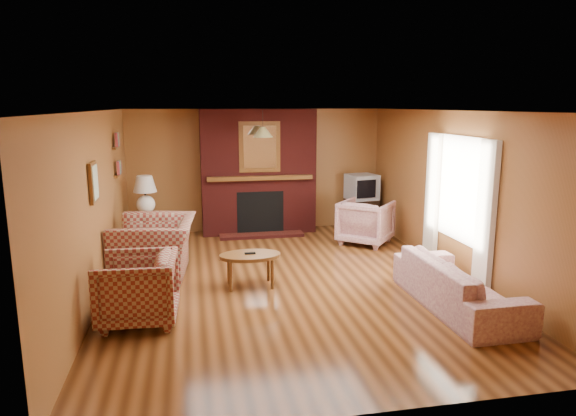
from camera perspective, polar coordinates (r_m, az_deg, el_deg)
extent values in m
plane|color=#45240E|center=(7.39, -0.09, -8.21)|extent=(6.50, 6.50, 0.00)
plane|color=white|center=(6.96, -0.10, 10.75)|extent=(6.50, 6.50, 0.00)
plane|color=#92582D|center=(10.25, -3.51, 4.22)|extent=(6.50, 0.00, 6.50)
plane|color=#92582D|center=(4.02, 8.69, -7.30)|extent=(6.50, 0.00, 6.50)
plane|color=#92582D|center=(7.06, -20.46, 0.22)|extent=(0.00, 6.50, 6.50)
plane|color=#92582D|center=(7.93, 17.96, 1.55)|extent=(0.00, 6.50, 6.50)
cube|color=#48110F|center=(10.00, -3.33, 4.04)|extent=(2.20, 0.50, 2.40)
cube|color=black|center=(9.90, -3.10, -0.43)|extent=(0.90, 0.06, 0.80)
cube|color=#48110F|center=(9.83, -2.94, -3.03)|extent=(1.60, 0.35, 0.06)
cube|color=brown|center=(9.75, -3.11, 3.38)|extent=(2.00, 0.18, 0.08)
cube|color=brown|center=(9.71, -3.17, 6.79)|extent=(0.78, 0.05, 0.95)
cube|color=white|center=(9.68, -3.15, 6.78)|extent=(0.62, 0.02, 0.80)
cube|color=beige|center=(7.12, 21.11, -0.96)|extent=(0.08, 0.35, 2.00)
cube|color=beige|center=(8.40, 15.75, 1.18)|extent=(0.08, 0.35, 2.00)
cube|color=white|center=(7.73, 18.58, 2.03)|extent=(0.03, 1.10, 1.50)
cube|color=brown|center=(8.88, -18.38, 3.52)|extent=(0.06, 0.55, 0.04)
cube|color=brown|center=(8.84, -18.57, 6.41)|extent=(0.06, 0.55, 0.04)
cube|color=brown|center=(6.70, -20.83, 2.68)|extent=(0.04, 0.40, 0.50)
cube|color=silver|center=(6.70, -20.62, 2.69)|extent=(0.01, 0.32, 0.42)
cylinder|color=black|center=(9.23, -2.82, 9.78)|extent=(0.01, 0.01, 0.35)
cone|color=tan|center=(9.24, -2.80, 8.42)|extent=(0.36, 0.36, 0.18)
imported|color=maroon|center=(7.82, -14.55, -4.24)|extent=(1.24, 1.39, 0.84)
imported|color=maroon|center=(6.21, -16.41, -8.63)|extent=(0.93, 0.90, 0.81)
imported|color=beige|center=(6.74, 18.36, -8.03)|extent=(0.84, 2.10, 0.61)
imported|color=beige|center=(9.39, 8.63, -1.54)|extent=(1.21, 1.21, 0.79)
ellipsoid|color=brown|center=(7.10, -4.24, -5.31)|extent=(0.85, 0.52, 0.05)
cube|color=black|center=(7.09, -4.24, -5.04)|extent=(0.15, 0.05, 0.02)
cylinder|color=brown|center=(7.37, -2.16, -6.56)|extent=(0.05, 0.05, 0.42)
cylinder|color=brown|center=(7.31, -6.59, -6.78)|extent=(0.05, 0.05, 0.42)
cylinder|color=brown|center=(7.05, -1.74, -7.39)|extent=(0.05, 0.05, 0.42)
cylinder|color=brown|center=(6.99, -6.38, -7.63)|extent=(0.05, 0.05, 0.42)
cube|color=brown|center=(9.57, -15.38, -2.25)|extent=(0.47, 0.47, 0.57)
sphere|color=white|center=(9.48, -15.52, 0.39)|extent=(0.33, 0.33, 0.33)
cylinder|color=black|center=(9.45, -15.58, 1.50)|extent=(0.03, 0.03, 0.10)
cone|color=silver|center=(9.42, -15.64, 2.61)|extent=(0.41, 0.41, 0.29)
cube|color=black|center=(10.43, 8.11, -0.70)|extent=(0.59, 0.54, 0.62)
cube|color=#A3A6AB|center=(10.33, 8.20, 2.34)|extent=(0.63, 0.61, 0.50)
cube|color=black|center=(10.08, 8.70, 2.10)|extent=(0.41, 0.10, 0.35)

